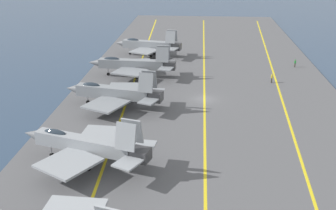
{
  "coord_description": "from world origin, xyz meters",
  "views": [
    {
      "loc": [
        -66.82,
        1.01,
        25.21
      ],
      "look_at": [
        -9.64,
        5.43,
        2.9
      ],
      "focal_mm": 45.0,
      "sensor_mm": 36.0,
      "label": 1
    }
  ],
  "objects_px": {
    "parked_jet_fourth": "(133,64)",
    "crew_yellow_vest": "(272,78)",
    "crew_green_vest": "(295,63)",
    "parked_jet_second": "(86,145)",
    "parked_jet_third": "(115,93)",
    "parked_jet_fifth": "(149,45)"
  },
  "relations": [
    {
      "from": "parked_jet_third",
      "to": "parked_jet_fifth",
      "type": "bearing_deg",
      "value": -2.74
    },
    {
      "from": "crew_yellow_vest",
      "to": "parked_jet_third",
      "type": "bearing_deg",
      "value": 118.23
    },
    {
      "from": "parked_jet_fourth",
      "to": "parked_jet_third",
      "type": "bearing_deg",
      "value": 178.38
    },
    {
      "from": "parked_jet_second",
      "to": "crew_green_vest",
      "type": "bearing_deg",
      "value": -36.62
    },
    {
      "from": "parked_jet_third",
      "to": "parked_jet_fifth",
      "type": "xyz_separation_m",
      "value": [
        32.54,
        -1.56,
        0.19
      ]
    },
    {
      "from": "parked_jet_fourth",
      "to": "crew_yellow_vest",
      "type": "distance_m",
      "value": 26.6
    },
    {
      "from": "parked_jet_second",
      "to": "parked_jet_fourth",
      "type": "bearing_deg",
      "value": -0.12
    },
    {
      "from": "parked_jet_fifth",
      "to": "crew_green_vest",
      "type": "height_order",
      "value": "parked_jet_fifth"
    },
    {
      "from": "parked_jet_fourth",
      "to": "crew_green_vest",
      "type": "height_order",
      "value": "parked_jet_fourth"
    },
    {
      "from": "parked_jet_second",
      "to": "crew_yellow_vest",
      "type": "relative_size",
      "value": 9.67
    },
    {
      "from": "parked_jet_fourth",
      "to": "crew_green_vest",
      "type": "bearing_deg",
      "value": -74.41
    },
    {
      "from": "parked_jet_fourth",
      "to": "crew_yellow_vest",
      "type": "relative_size",
      "value": 9.95
    },
    {
      "from": "crew_yellow_vest",
      "to": "crew_green_vest",
      "type": "xyz_separation_m",
      "value": [
        11.02,
        -6.5,
        -0.03
      ]
    },
    {
      "from": "parked_jet_second",
      "to": "parked_jet_fourth",
      "type": "height_order",
      "value": "parked_jet_second"
    },
    {
      "from": "parked_jet_fourth",
      "to": "crew_green_vest",
      "type": "distance_m",
      "value": 34.29
    },
    {
      "from": "crew_yellow_vest",
      "to": "parked_jet_fifth",
      "type": "bearing_deg",
      "value": 54.56
    },
    {
      "from": "crew_green_vest",
      "to": "parked_jet_third",
      "type": "bearing_deg",
      "value": 127.3
    },
    {
      "from": "parked_jet_third",
      "to": "crew_green_vest",
      "type": "relative_size",
      "value": 9.6
    },
    {
      "from": "parked_jet_second",
      "to": "parked_jet_third",
      "type": "distance_m",
      "value": 19.01
    },
    {
      "from": "parked_jet_second",
      "to": "crew_yellow_vest",
      "type": "height_order",
      "value": "parked_jet_second"
    },
    {
      "from": "parked_jet_second",
      "to": "parked_jet_fifth",
      "type": "xyz_separation_m",
      "value": [
        51.54,
        -1.17,
        -0.11
      ]
    },
    {
      "from": "parked_jet_fourth",
      "to": "parked_jet_fifth",
      "type": "xyz_separation_m",
      "value": [
        16.26,
        -1.09,
        0.04
      ]
    }
  ]
}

